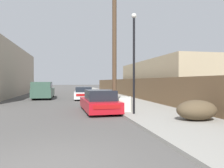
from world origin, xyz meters
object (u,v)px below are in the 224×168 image
Objects in this scene: parked_sports_car_red at (99,102)px; pickup_truck at (43,90)px; car_parked_mid at (83,93)px; discarded_fridge at (126,104)px; brush_pile at (197,110)px; street_lamp at (134,56)px; utility_pole at (114,43)px.

pickup_truck reaches higher than parked_sports_car_red.
parked_sports_car_red reaches higher than car_parked_mid.
discarded_fridge is 4.50m from brush_pile.
street_lamp is (1.82, -11.43, 2.53)m from car_parked_mid.
car_parked_mid is at bearing 117.92° from discarded_fridge.
pickup_truck is (-5.89, 11.20, 0.39)m from discarded_fridge.
utility_pole is 4.82m from street_lamp.
utility_pole is 8.31m from brush_pile.
car_parked_mid is at bearing 89.47° from parked_sports_car_red.
street_lamp reaches higher than pickup_truck.
utility_pole reaches higher than discarded_fridge.
utility_pole reaches higher than street_lamp.
discarded_fridge is at bearing -89.18° from utility_pole.
parked_sports_car_red is 0.99× the size of car_parked_mid.
brush_pile is (3.94, -13.78, -0.04)m from car_parked_mid.
discarded_fridge is 1.03× the size of brush_pile.
car_parked_mid is at bearing 99.06° from street_lamp.
parked_sports_car_red is 9.46m from car_parked_mid.
brush_pile is at bearing -72.55° from utility_pole.
car_parked_mid is (-0.27, 9.45, 0.00)m from parked_sports_car_red.
parked_sports_car_red is at bearing -119.74° from utility_pole.
car_parked_mid is at bearing 104.46° from utility_pole.
pickup_truck reaches higher than brush_pile.
discarded_fridge is 12.66m from pickup_truck.
street_lamp is at bearing -71.96° from discarded_fridge.
discarded_fridge is 3.09m from street_lamp.
discarded_fridge is 0.21× the size of utility_pole.
utility_pole is (5.85, -8.23, 3.71)m from pickup_truck.
utility_pole is at bearing 107.45° from brush_pile.
brush_pile is at bearing -47.89° from street_lamp.
street_lamp reaches higher than car_parked_mid.
parked_sports_car_red is 5.67m from brush_pile.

